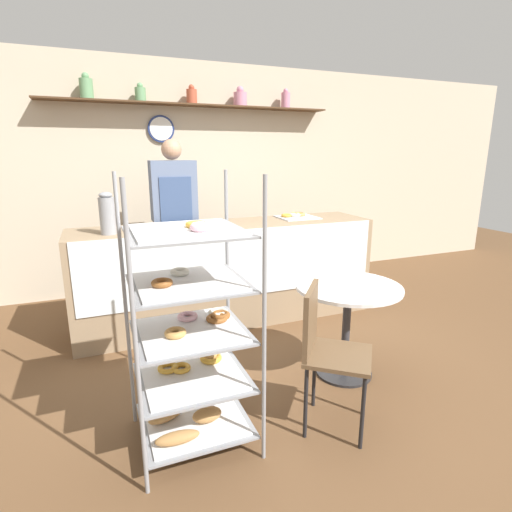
# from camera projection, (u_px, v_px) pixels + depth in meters

# --- Properties ---
(ground_plane) EXTENTS (14.00, 14.00, 0.00)m
(ground_plane) POSITION_uv_depth(u_px,v_px,m) (275.00, 372.00, 3.10)
(ground_plane) COLOR brown
(back_wall) EXTENTS (10.00, 0.30, 2.70)m
(back_wall) POSITION_uv_depth(u_px,v_px,m) (194.00, 177.00, 4.94)
(back_wall) COLOR beige
(back_wall) RESTS_ON ground_plane
(display_counter) EXTENTS (2.93, 0.66, 0.98)m
(display_counter) POSITION_uv_depth(u_px,v_px,m) (229.00, 272.00, 3.98)
(display_counter) COLOR #937A5B
(display_counter) RESTS_ON ground_plane
(pastry_rack) EXTENTS (0.65, 0.62, 1.55)m
(pastry_rack) POSITION_uv_depth(u_px,v_px,m) (191.00, 335.00, 2.22)
(pastry_rack) COLOR gray
(pastry_rack) RESTS_ON ground_plane
(person_worker) EXTENTS (0.46, 0.23, 1.79)m
(person_worker) POSITION_uv_depth(u_px,v_px,m) (175.00, 220.00, 4.17)
(person_worker) COLOR #282833
(person_worker) RESTS_ON ground_plane
(cafe_table) EXTENTS (0.77, 0.77, 0.71)m
(cafe_table) POSITION_uv_depth(u_px,v_px,m) (347.00, 307.00, 2.95)
(cafe_table) COLOR #262628
(cafe_table) RESTS_ON ground_plane
(cafe_chair) EXTENTS (0.53, 0.53, 0.89)m
(cafe_chair) POSITION_uv_depth(u_px,v_px,m) (325.00, 343.00, 2.38)
(cafe_chair) COLOR black
(cafe_chair) RESTS_ON ground_plane
(coffee_carafe) EXTENTS (0.13, 0.13, 0.35)m
(coffee_carafe) POSITION_uv_depth(u_px,v_px,m) (107.00, 214.00, 3.33)
(coffee_carafe) COLOR gray
(coffee_carafe) RESTS_ON display_counter
(donut_tray_counter) EXTENTS (0.40, 0.36, 0.05)m
(donut_tray_counter) POSITION_uv_depth(u_px,v_px,m) (296.00, 216.00, 4.25)
(donut_tray_counter) COLOR silver
(donut_tray_counter) RESTS_ON display_counter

